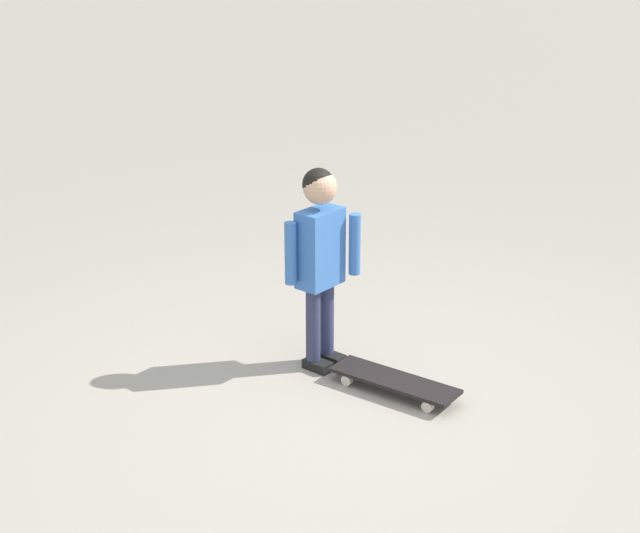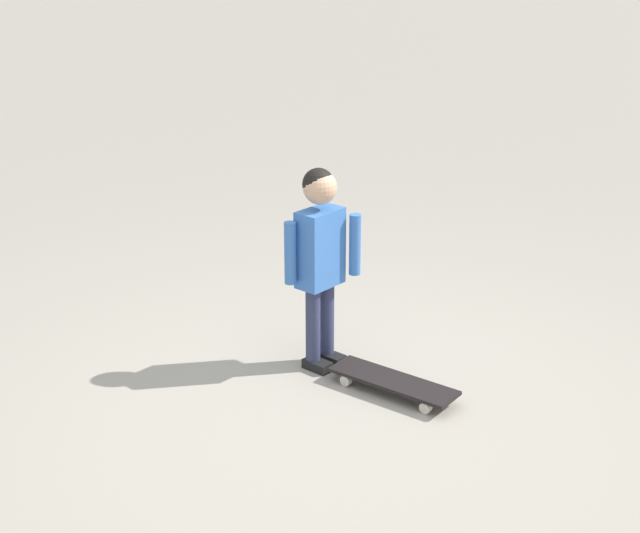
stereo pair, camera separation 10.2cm
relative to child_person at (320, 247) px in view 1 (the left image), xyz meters
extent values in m
plane|color=#9E9384|center=(0.01, -0.52, -0.66)|extent=(50.00, 50.00, 0.00)
cylinder|color=#2D3351|center=(0.04, 0.04, -0.42)|extent=(0.08, 0.08, 0.42)
cube|color=black|center=(0.06, 0.02, -0.63)|extent=(0.16, 0.16, 0.05)
cylinder|color=#2D3351|center=(-0.04, -0.04, -0.42)|extent=(0.08, 0.08, 0.42)
cube|color=black|center=(-0.02, -0.06, -0.63)|extent=(0.16, 0.16, 0.05)
cube|color=#386BB7|center=(0.00, 0.00, -0.01)|extent=(0.27, 0.27, 0.40)
cylinder|color=#386BB7|center=(0.18, 0.04, -0.01)|extent=(0.06, 0.06, 0.32)
cylinder|color=#386BB7|center=(-0.15, -0.06, -0.01)|extent=(0.06, 0.06, 0.32)
sphere|color=tan|center=(0.00, 0.00, 0.31)|extent=(0.17, 0.17, 0.17)
sphere|color=black|center=(-0.01, 0.01, 0.32)|extent=(0.16, 0.16, 0.16)
cube|color=black|center=(0.33, -0.34, -0.59)|extent=(0.62, 0.58, 0.02)
cube|color=#B7B7BC|center=(0.51, -0.50, -0.61)|extent=(0.10, 0.10, 0.02)
cube|color=#B7B7BC|center=(0.16, -0.19, -0.61)|extent=(0.10, 0.10, 0.02)
cylinder|color=beige|center=(0.56, -0.44, -0.63)|extent=(0.06, 0.06, 0.06)
cylinder|color=beige|center=(0.46, -0.55, -0.63)|extent=(0.06, 0.06, 0.06)
cylinder|color=beige|center=(0.21, -0.13, -0.63)|extent=(0.06, 0.06, 0.06)
cylinder|color=beige|center=(0.11, -0.25, -0.63)|extent=(0.06, 0.06, 0.06)
camera|label=1|loc=(-0.48, -4.56, 1.64)|focal=54.53mm
camera|label=2|loc=(-0.38, -4.57, 1.64)|focal=54.53mm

